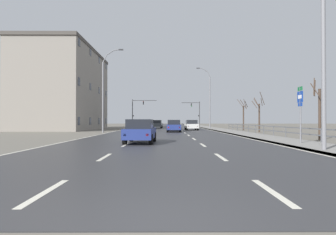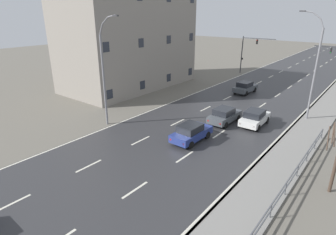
% 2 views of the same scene
% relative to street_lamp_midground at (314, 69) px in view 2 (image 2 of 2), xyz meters
% --- Properties ---
extents(ground_plane, '(160.00, 160.00, 0.12)m').
position_rel_street_lamp_midground_xyz_m(ground_plane, '(-7.45, 4.55, -5.26)').
color(ground_plane, '#666056').
extents(road_asphalt_strip, '(14.00, 120.00, 0.03)m').
position_rel_street_lamp_midground_xyz_m(road_asphalt_strip, '(-7.45, 16.55, -5.19)').
color(road_asphalt_strip, '#303033').
rests_on(road_asphalt_strip, ground).
extents(street_lamp_midground, '(2.41, 0.24, 10.61)m').
position_rel_street_lamp_midground_xyz_m(street_lamp_midground, '(0.00, 0.00, 0.00)').
color(street_lamp_midground, slate).
rests_on(street_lamp_midground, ground).
extents(street_lamp_left_bank, '(2.57, 0.24, 10.25)m').
position_rel_street_lamp_midground_xyz_m(street_lamp_left_bank, '(-14.88, -13.67, -0.19)').
color(street_lamp_left_bank, slate).
rests_on(street_lamp_left_bank, ground).
extents(traffic_signal_left, '(5.80, 0.36, 6.47)m').
position_rel_street_lamp_midground_xyz_m(traffic_signal_left, '(-14.29, 17.64, -0.92)').
color(traffic_signal_left, '#38383A').
rests_on(traffic_signal_left, ground).
extents(car_far_left, '(1.93, 4.15, 1.57)m').
position_rel_street_lamp_midground_xyz_m(car_far_left, '(-3.47, -4.95, -4.40)').
color(car_far_left, silver).
rests_on(car_far_left, ground).
extents(car_distant, '(2.02, 4.20, 1.57)m').
position_rel_street_lamp_midground_xyz_m(car_distant, '(-9.07, 5.48, -4.40)').
color(car_distant, '#474C51').
rests_on(car_distant, ground).
extents(car_far_right, '(1.93, 4.15, 1.57)m').
position_rel_street_lamp_midground_xyz_m(car_far_right, '(-6.35, -11.77, -4.40)').
color(car_far_right, navy).
rests_on(car_far_right, ground).
extents(car_mid_centre, '(1.93, 4.15, 1.57)m').
position_rel_street_lamp_midground_xyz_m(car_mid_centre, '(-6.10, -6.20, -4.40)').
color(car_mid_centre, '#474C51').
rests_on(car_mid_centre, ground).
extents(brick_building, '(10.20, 19.58, 13.31)m').
position_rel_street_lamp_midground_xyz_m(brick_building, '(-24.28, -1.25, 1.47)').
color(brick_building, gray).
rests_on(brick_building, ground).
extents(bare_tree_mid, '(1.48, 1.37, 5.09)m').
position_rel_street_lamp_midground_xyz_m(bare_tree_mid, '(4.40, -12.48, -2.98)').
color(bare_tree_mid, '#423328').
rests_on(bare_tree_mid, ground).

